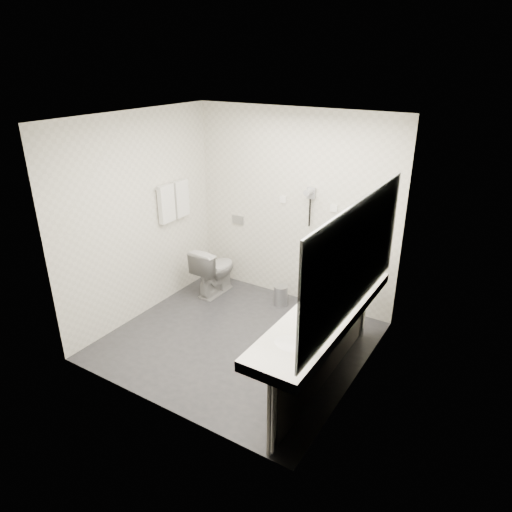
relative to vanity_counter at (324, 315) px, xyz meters
The scene contains 31 objects.
floor 1.39m from the vanity_counter, 169.92° to the left, with size 2.80×2.80×0.00m, color #2C2C31.
ceiling 2.05m from the vanity_counter, 169.92° to the left, with size 2.80×2.80×0.00m, color white.
wall_back 1.93m from the vanity_counter, 126.87° to the left, with size 2.80×2.80×0.00m, color silver.
wall_front 1.64m from the vanity_counter, 135.64° to the right, with size 2.80×2.80×0.00m, color silver.
wall_left 2.57m from the vanity_counter, behind, with size 2.60×2.60×0.00m, color silver.
wall_right 0.56m from the vanity_counter, 36.03° to the left, with size 2.60×2.60×0.00m, color silver.
vanity_counter is the anchor object (origin of this frame).
vanity_panel 0.43m from the vanity_counter, ahead, with size 0.03×2.15×0.75m, color gray.
vanity_post_near 1.12m from the vanity_counter, 86.97° to the right, with size 0.06×0.06×0.75m, color silver.
vanity_post_far 1.12m from the vanity_counter, 86.97° to the left, with size 0.06×0.06×0.75m, color silver.
mirror 0.70m from the vanity_counter, ahead, with size 0.02×2.20×1.05m, color #B2BCC6.
basin_near 0.65m from the vanity_counter, 90.00° to the right, with size 0.40×0.31×0.05m, color white.
basin_far 0.65m from the vanity_counter, 90.00° to the left, with size 0.40×0.31×0.05m, color white.
faucet_near 0.69m from the vanity_counter, 73.30° to the right, with size 0.04×0.04×0.15m, color silver.
faucet_far 0.69m from the vanity_counter, 73.30° to the left, with size 0.04×0.04×0.15m, color silver.
soap_bottle_a 0.16m from the vanity_counter, 71.87° to the left, with size 0.04×0.04×0.10m, color silver.
soap_bottle_b 0.18m from the vanity_counter, 60.41° to the left, with size 0.08×0.08×0.10m, color silver.
soap_bottle_c 0.15m from the vanity_counter, ahead, with size 0.05×0.05×0.13m, color silver.
glass_left 0.35m from the vanity_counter, 53.12° to the left, with size 0.06×0.06×0.11m, color silver.
toilet 2.35m from the vanity_counter, 153.52° to the left, with size 0.38×0.68×0.69m, color white.
flush_plate 2.48m from the vanity_counter, 143.06° to the left, with size 0.18×0.02×0.12m, color #B2B5BA.
pedal_bin 1.77m from the vanity_counter, 132.95° to the left, with size 0.18×0.18×0.26m, color #B2B5BA.
bin_lid 1.72m from the vanity_counter, 132.95° to the left, with size 0.18×0.18×0.01m, color #B2B5BA.
towel_rail 2.69m from the vanity_counter, 163.14° to the left, with size 0.02×0.02×0.62m, color silver.
towel_near 2.59m from the vanity_counter, 166.10° to the left, with size 0.07×0.24×0.48m, color white.
towel_far 2.67m from the vanity_counter, 160.15° to the left, with size 0.07×0.24×0.48m, color white.
dryer_cradle 1.85m from the vanity_counter, 120.76° to the left, with size 0.10×0.04×0.14m, color #9A9BA0.
dryer_barrel 1.81m from the vanity_counter, 122.01° to the left, with size 0.08×0.08×0.14m, color #9A9BA0.
dryer_cord 1.76m from the vanity_counter, 121.02° to the left, with size 0.02×0.02×0.35m, color black.
switch_plate_a 2.04m from the vanity_counter, 130.59° to the left, with size 0.09×0.02×0.09m, color white.
switch_plate_b 1.69m from the vanity_counter, 111.13° to the left, with size 0.09×0.02×0.09m, color white.
Camera 1 is at (2.56, -3.74, 3.04)m, focal length 32.40 mm.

